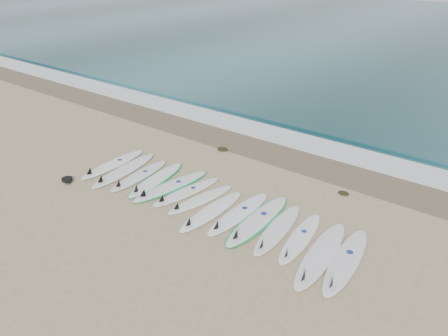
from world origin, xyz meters
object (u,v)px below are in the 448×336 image
Objects in this scene: surfboard_7 at (210,212)px; leash_coil at (67,180)px; surfboard_0 at (112,164)px; surfboard_13 at (345,262)px.

surfboard_7 is 4.74m from leash_coil.
surfboard_0 is 8.00m from surfboard_13.
surfboard_7 is (4.31, -0.28, -0.00)m from surfboard_0.
surfboard_0 is 1.06× the size of surfboard_7.
surfboard_13 reaches higher than leash_coil.
surfboard_0 is 5.84× the size of leash_coil.
leash_coil is at bearing -176.76° from surfboard_13.
leash_coil is (-8.26, -1.42, -0.01)m from surfboard_13.
surfboard_13 is at bearing 9.75° from leash_coil.
surfboard_0 is 4.32m from surfboard_7.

